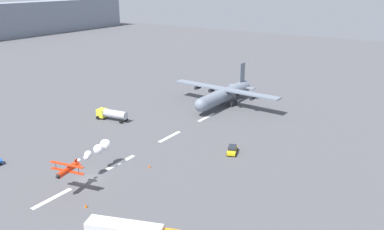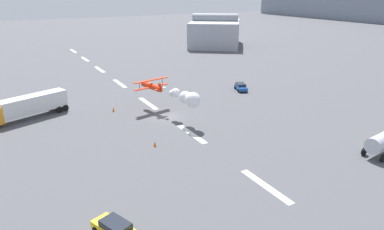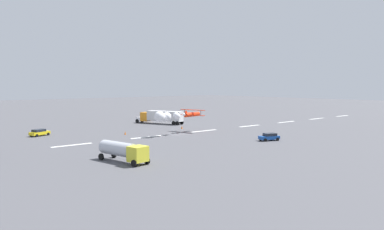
{
  "view_description": "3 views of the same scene",
  "coord_description": "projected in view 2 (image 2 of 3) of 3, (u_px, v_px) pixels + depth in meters",
  "views": [
    {
      "loc": [
        -43.65,
        -52.7,
        35.63
      ],
      "look_at": [
        34.95,
        0.0,
        2.74
      ],
      "focal_mm": 36.39,
      "sensor_mm": 36.0,
      "label": 1
    },
    {
      "loc": [
        51.08,
        -23.44,
        20.36
      ],
      "look_at": [
        6.23,
        1.32,
        2.05
      ],
      "focal_mm": 33.27,
      "sensor_mm": 36.0,
      "label": 2
    },
    {
      "loc": [
        54.65,
        68.6,
        11.44
      ],
      "look_at": [
        -4.93,
        -0.53,
        4.05
      ],
      "focal_mm": 35.86,
      "sensor_mm": 36.0,
      "label": 3
    }
  ],
  "objects": [
    {
      "name": "traffic_cone_far",
      "position": [
        155.0,
        144.0,
        48.37
      ],
      "size": [
        0.44,
        0.44,
        0.75
      ],
      "primitive_type": "cone",
      "color": "orange",
      "rests_on": "ground"
    },
    {
      "name": "traffic_cone_near",
      "position": [
        113.0,
        109.0,
        62.15
      ],
      "size": [
        0.44,
        0.44,
        0.75
      ],
      "primitive_type": "cone",
      "color": "orange",
      "rests_on": "ground"
    },
    {
      "name": "runway_stripe_6",
      "position": [
        266.0,
        186.0,
        38.78
      ],
      "size": [
        8.0,
        0.9,
        0.01
      ],
      "primitive_type": "cube",
      "color": "white",
      "rests_on": "ground"
    },
    {
      "name": "runway_stripe_0",
      "position": [
        73.0,
        51.0,
        122.17
      ],
      "size": [
        8.0,
        0.9,
        0.01
      ],
      "primitive_type": "cube",
      "color": "white",
      "rests_on": "ground"
    },
    {
      "name": "runway_stripe_4",
      "position": [
        148.0,
        103.0,
        66.58
      ],
      "size": [
        8.0,
        0.9,
        0.01
      ],
      "primitive_type": "cube",
      "color": "white",
      "rests_on": "ground"
    },
    {
      "name": "runway_stripe_3",
      "position": [
        120.0,
        83.0,
        80.47
      ],
      "size": [
        8.0,
        0.9,
        0.01
      ],
      "primitive_type": "cube",
      "color": "white",
      "rests_on": "ground"
    },
    {
      "name": "airport_staff_sedan",
      "position": [
        241.0,
        87.0,
        74.82
      ],
      "size": [
        4.46,
        3.1,
        1.52
      ],
      "color": "#194CA5",
      "rests_on": "ground"
    },
    {
      "name": "runway_stripe_2",
      "position": [
        100.0,
        69.0,
        94.37
      ],
      "size": [
        8.0,
        0.9,
        0.01
      ],
      "primitive_type": "cube",
      "color": "white",
      "rests_on": "ground"
    },
    {
      "name": "stunt_biplane_red",
      "position": [
        178.0,
        95.0,
        56.64
      ],
      "size": [
        15.5,
        6.86,
        2.38
      ],
      "color": "red"
    },
    {
      "name": "hangar_building",
      "position": [
        215.0,
        33.0,
        132.13
      ],
      "size": [
        30.33,
        28.83,
        11.69
      ],
      "color": "#9EA3AD",
      "rests_on": "ground"
    },
    {
      "name": "ground_plane",
      "position": [
        167.0,
        117.0,
        59.63
      ],
      "size": [
        440.0,
        440.0,
        0.0
      ],
      "primitive_type": "plane",
      "color": "#4C4C51",
      "rests_on": "ground"
    },
    {
      "name": "runway_stripe_1",
      "position": [
        85.0,
        59.0,
        108.27
      ],
      "size": [
        8.0,
        0.9,
        0.01
      ],
      "primitive_type": "cube",
      "color": "white",
      "rests_on": "ground"
    },
    {
      "name": "semi_truck_orange",
      "position": [
        25.0,
        107.0,
        58.03
      ],
      "size": [
        7.93,
        14.85,
        3.7
      ],
      "color": "silver",
      "rests_on": "ground"
    },
    {
      "name": "followme_car_yellow",
      "position": [
        115.0,
        228.0,
        30.7
      ],
      "size": [
        4.77,
        3.29,
        1.52
      ],
      "color": "yellow",
      "rests_on": "ground"
    },
    {
      "name": "runway_stripe_5",
      "position": [
        191.0,
        134.0,
        52.68
      ],
      "size": [
        8.0,
        0.9,
        0.01
      ],
      "primitive_type": "cube",
      "color": "white",
      "rests_on": "ground"
    }
  ]
}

